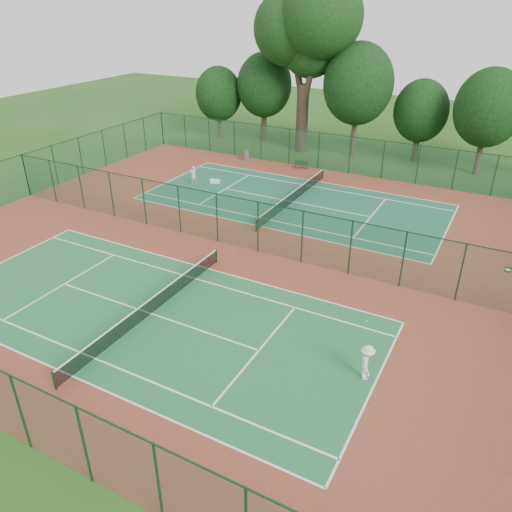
# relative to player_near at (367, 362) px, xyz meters

# --- Properties ---
(ground) EXTENTS (120.00, 120.00, 0.00)m
(ground) POSITION_rel_player_near_xyz_m (-11.38, 8.46, -0.88)
(ground) COLOR #254C17
(ground) RESTS_ON ground
(red_pad) EXTENTS (40.00, 36.00, 0.01)m
(red_pad) POSITION_rel_player_near_xyz_m (-11.38, 8.46, -0.87)
(red_pad) COLOR brown
(red_pad) RESTS_ON ground
(court_near) EXTENTS (23.77, 10.97, 0.01)m
(court_near) POSITION_rel_player_near_xyz_m (-11.38, -0.54, -0.86)
(court_near) COLOR #206739
(court_near) RESTS_ON red_pad
(court_far) EXTENTS (23.77, 10.97, 0.01)m
(court_far) POSITION_rel_player_near_xyz_m (-11.38, 17.46, -0.86)
(court_far) COLOR #1C5B3F
(court_far) RESTS_ON red_pad
(fence_north) EXTENTS (40.00, 0.09, 3.50)m
(fence_north) POSITION_rel_player_near_xyz_m (-11.38, 26.46, 0.89)
(fence_north) COLOR #194C33
(fence_north) RESTS_ON ground
(fence_west) EXTENTS (0.09, 36.00, 3.50)m
(fence_west) POSITION_rel_player_near_xyz_m (-31.38, 8.46, 0.89)
(fence_west) COLOR #1B5130
(fence_west) RESTS_ON ground
(fence_divider) EXTENTS (40.00, 0.09, 3.50)m
(fence_divider) POSITION_rel_player_near_xyz_m (-11.38, 8.46, 0.89)
(fence_divider) COLOR #194B29
(fence_divider) RESTS_ON ground
(tennis_net_near) EXTENTS (0.10, 12.90, 0.97)m
(tennis_net_near) POSITION_rel_player_near_xyz_m (-11.38, -0.54, -0.33)
(tennis_net_near) COLOR #13361B
(tennis_net_near) RESTS_ON ground
(tennis_net_far) EXTENTS (0.10, 12.90, 0.97)m
(tennis_net_far) POSITION_rel_player_near_xyz_m (-11.38, 17.46, -0.33)
(tennis_net_far) COLOR #163D22
(tennis_net_far) RESTS_ON ground
(player_near) EXTENTS (1.01, 1.26, 1.71)m
(player_near) POSITION_rel_player_near_xyz_m (0.00, 0.00, 0.00)
(player_near) COLOR white
(player_near) RESTS_ON court_near
(player_far) EXTENTS (0.57, 0.69, 1.61)m
(player_far) POSITION_rel_player_near_xyz_m (-20.92, 17.22, -0.05)
(player_far) COLOR silver
(player_far) RESTS_ON court_far
(trash_bin) EXTENTS (0.61, 0.61, 0.98)m
(trash_bin) POSITION_rel_player_near_xyz_m (-20.23, 25.49, -0.37)
(trash_bin) COLOR slate
(trash_bin) RESTS_ON red_pad
(bench) EXTENTS (1.35, 0.81, 0.80)m
(bench) POSITION_rel_player_near_xyz_m (-14.35, 25.70, -0.45)
(bench) COLOR black
(bench) RESTS_ON red_pad
(kit_bag) EXTENTS (0.93, 0.61, 0.33)m
(kit_bag) POSITION_rel_player_near_xyz_m (-19.39, 18.27, -0.70)
(kit_bag) COLOR white
(kit_bag) RESTS_ON red_pad
(stray_ball_a) EXTENTS (0.07, 0.07, 0.07)m
(stray_ball_a) POSITION_rel_player_near_xyz_m (-11.20, 7.68, -0.83)
(stray_ball_a) COLOR yellow
(stray_ball_a) RESTS_ON red_pad
(stray_ball_b) EXTENTS (0.07, 0.07, 0.07)m
(stray_ball_b) POSITION_rel_player_near_xyz_m (-3.49, 8.20, -0.83)
(stray_ball_b) COLOR #AFC62E
(stray_ball_b) RESTS_ON red_pad
(stray_ball_c) EXTENTS (0.07, 0.07, 0.07)m
(stray_ball_c) POSITION_rel_player_near_xyz_m (-8.46, 7.51, -0.83)
(stray_ball_c) COLOR #AFCE30
(stray_ball_c) RESTS_ON red_pad
(big_tree) EXTENTS (10.97, 8.03, 16.86)m
(big_tree) POSITION_rel_player_near_xyz_m (-16.75, 31.60, 11.06)
(big_tree) COLOR #31241A
(big_tree) RESTS_ON ground
(evergreen_row) EXTENTS (39.00, 5.00, 12.00)m
(evergreen_row) POSITION_rel_player_near_xyz_m (-10.88, 32.71, -0.88)
(evergreen_row) COLOR black
(evergreen_row) RESTS_ON ground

